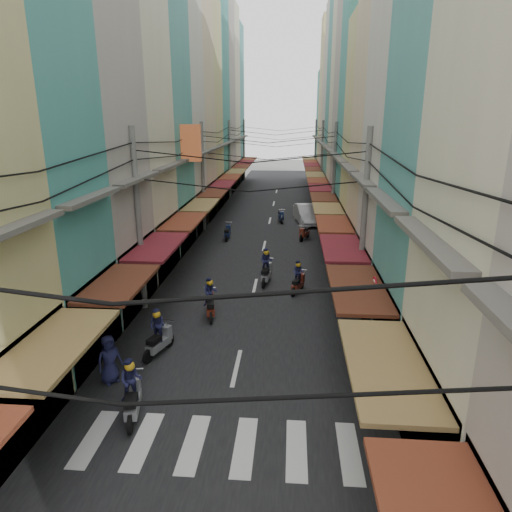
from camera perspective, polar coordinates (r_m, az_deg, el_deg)
The scene contains 14 objects.
ground at distance 18.41m, azimuth -1.70°, elevation -10.64°, with size 160.00×160.00×0.00m, color slate.
road at distance 37.24m, azimuth 1.59°, elevation 3.77°, with size 10.00×80.00×0.02m, color black.
sidewalk_left at distance 38.11m, azimuth -8.24°, elevation 3.94°, with size 3.00×80.00×0.06m, color gray.
sidewalk_right at distance 37.49m, azimuth 11.58°, elevation 3.55°, with size 3.00×80.00×0.06m, color gray.
crosswalk at distance 13.42m, azimuth -4.66°, elevation -22.46°, with size 7.55×2.40×0.01m.
building_row_left at distance 34.20m, azimuth -12.72°, elevation 18.70°, with size 7.80×67.67×23.70m.
building_row_right at distance 33.23m, azimuth 15.87°, elevation 17.91°, with size 7.80×68.98×22.59m.
utility_poles at distance 31.33m, azimuth 1.21°, elevation 13.45°, with size 10.20×66.13×8.20m.
white_car at distance 38.48m, azimuth 6.35°, elevation 4.09°, with size 5.46×2.14×1.93m, color #BCBBC0.
bicycle at distance 20.26m, azimuth 17.28°, elevation -8.75°, with size 0.57×1.52×1.04m, color black.
moving_scooters at distance 23.05m, azimuth -2.08°, elevation -3.28°, with size 6.26×28.46×1.93m.
parked_scooters at distance 14.99m, azimuth 9.31°, elevation -15.82°, with size 12.65×13.67×0.98m.
pedestrians at distance 20.76m, azimuth -13.07°, elevation -4.69°, with size 12.98×26.67×2.16m.
traffic_sign at distance 16.69m, azimuth 14.46°, elevation -5.27°, with size 0.10×0.70×3.21m.
Camera 1 is at (1.81, -16.21, 8.55)m, focal length 32.00 mm.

